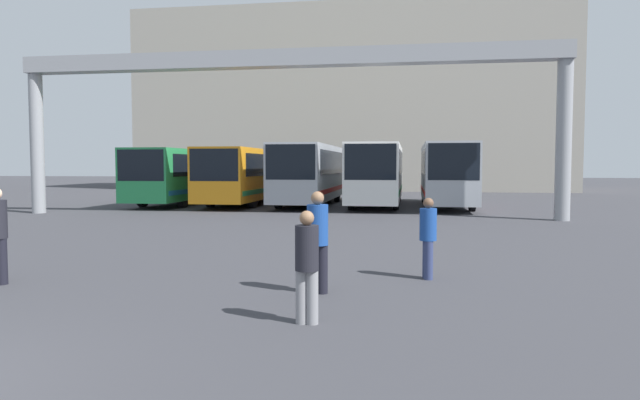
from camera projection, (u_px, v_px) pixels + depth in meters
The scene contains 10 objects.
building_backdrop at pixel (352, 104), 53.08m from camera, with size 37.69×12.00×15.77m.
overhead_gantry at pixel (281, 80), 23.97m from camera, with size 23.34×0.80×7.01m.
bus_slot_0 at pixel (186, 173), 32.64m from camera, with size 2.59×11.10×3.04m.
bus_slot_1 at pixel (249, 173), 32.51m from camera, with size 2.60×11.99×3.07m.
bus_slot_2 at pixel (310, 171), 31.33m from camera, with size 2.55×10.76×3.25m.
bus_slot_3 at pixel (377, 171), 31.02m from camera, with size 2.55×11.29×3.25m.
bus_slot_4 at pixel (446, 171), 30.00m from camera, with size 2.45×10.37×3.26m.
pedestrian_near_center at pixel (428, 236), 10.95m from camera, with size 0.33×0.33×1.57m.
pedestrian_mid_right at pixel (318, 239), 9.71m from camera, with size 0.36×0.36×1.75m.
pedestrian_near_right at pixel (307, 264), 7.84m from camera, with size 0.33×0.33×1.57m.
Camera 1 is at (5.40, -4.20, 2.19)m, focal length 32.00 mm.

